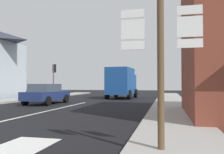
{
  "coord_description": "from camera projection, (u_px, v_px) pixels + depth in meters",
  "views": [
    {
      "loc": [
        6.25,
        -5.75,
        1.46
      ],
      "look_at": [
        2.24,
        11.78,
        1.99
      ],
      "focal_mm": 38.19,
      "sensor_mm": 36.0,
      "label": 1
    }
  ],
  "objects": [
    {
      "name": "ground_plane",
      "position": [
        75.0,
        105.0,
        16.7
      ],
      "size": [
        80.0,
        80.0,
        0.0
      ],
      "primitive_type": "plane",
      "color": "black"
    },
    {
      "name": "sidewalk_right",
      "position": [
        172.0,
        109.0,
        13.29
      ],
      "size": [
        2.36,
        44.0,
        0.14
      ],
      "primitive_type": "cube",
      "color": "#9E9B96",
      "rests_on": "ground"
    },
    {
      "name": "lane_centre_stripe",
      "position": [
        48.0,
        111.0,
        12.8
      ],
      "size": [
        0.16,
        12.0,
        0.01
      ],
      "primitive_type": "cube",
      "color": "silver",
      "rests_on": "ground"
    },
    {
      "name": "lane_turn_arrow",
      "position": [
        16.0,
        149.0,
        5.32
      ],
      "size": [
        1.2,
        2.2,
        0.01
      ],
      "primitive_type": "cube",
      "color": "silver",
      "rests_on": "ground"
    },
    {
      "name": "sedan_far",
      "position": [
        46.0,
        94.0,
        17.38
      ],
      "size": [
        2.1,
        4.26,
        1.47
      ],
      "color": "navy",
      "rests_on": "ground"
    },
    {
      "name": "delivery_truck",
      "position": [
        122.0,
        82.0,
        24.15
      ],
      "size": [
        2.7,
        5.1,
        3.05
      ],
      "color": "#19478C",
      "rests_on": "ground"
    },
    {
      "name": "route_sign_post",
      "position": [
        161.0,
        62.0,
        4.88
      ],
      "size": [
        1.66,
        0.14,
        3.2
      ],
      "color": "brown",
      "rests_on": "ground"
    },
    {
      "name": "traffic_light_far_left",
      "position": [
        54.0,
        73.0,
        25.93
      ],
      "size": [
        0.3,
        0.49,
        3.62
      ],
      "color": "#47474C",
      "rests_on": "ground"
    },
    {
      "name": "traffic_light_far_right",
      "position": [
        160.0,
        72.0,
        22.6
      ],
      "size": [
        0.3,
        0.49,
        3.55
      ],
      "color": "#47474C",
      "rests_on": "ground"
    }
  ]
}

